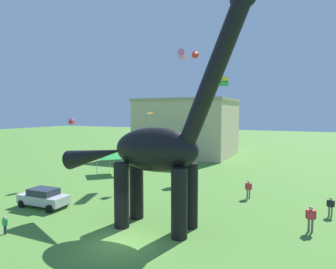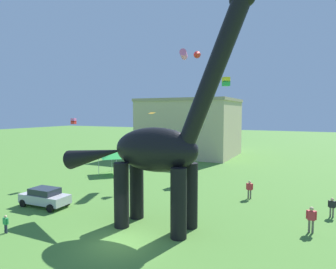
% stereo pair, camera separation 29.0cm
% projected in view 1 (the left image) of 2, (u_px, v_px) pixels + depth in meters
% --- Properties ---
extents(ground_plane, '(240.00, 240.00, 0.00)m').
position_uv_depth(ground_plane, '(121.00, 244.00, 17.84)').
color(ground_plane, '#4C7F33').
extents(dinosaur_sculpture, '(14.18, 3.00, 14.82)m').
position_uv_depth(dinosaur_sculpture, '(155.00, 150.00, 20.10)').
color(dinosaur_sculpture, black).
rests_on(dinosaur_sculpture, ground_plane).
extents(parked_sedan_left, '(4.25, 2.02, 1.55)m').
position_uv_depth(parked_sedan_left, '(44.00, 197.00, 24.78)').
color(parked_sedan_left, '#B7B7BC').
rests_on(parked_sedan_left, ground_plane).
extents(person_strolling_adult, '(0.45, 0.20, 1.19)m').
position_uv_depth(person_strolling_adult, '(5.00, 223.00, 19.23)').
color(person_strolling_adult, '#2D3347').
rests_on(person_strolling_adult, ground_plane).
extents(person_near_flyer, '(0.55, 0.24, 1.48)m').
position_uv_depth(person_near_flyer, '(331.00, 205.00, 22.49)').
color(person_near_flyer, '#6B6056').
rests_on(person_near_flyer, ground_plane).
extents(person_photographer, '(0.65, 0.29, 1.73)m').
position_uv_depth(person_photographer, '(311.00, 216.00, 19.54)').
color(person_photographer, '#6B6056').
rests_on(person_photographer, ground_plane).
extents(person_vendor_side, '(0.62, 0.27, 1.66)m').
position_uv_depth(person_vendor_side, '(248.00, 188.00, 27.18)').
color(person_vendor_side, '#6B6056').
rests_on(person_vendor_side, ground_plane).
extents(festival_canopy_tent, '(3.15, 3.15, 3.00)m').
position_uv_depth(festival_canopy_tent, '(112.00, 154.00, 37.86)').
color(festival_canopy_tent, '#B2B2B7').
rests_on(festival_canopy_tent, ground_plane).
extents(kite_far_right, '(1.02, 0.83, 1.14)m').
position_uv_depth(kite_far_right, '(150.00, 113.00, 41.87)').
color(kite_far_right, orange).
extents(kite_mid_center, '(3.08, 3.21, 0.91)m').
position_uv_depth(kite_mid_center, '(185.00, 54.00, 37.96)').
color(kite_mid_center, pink).
extents(kite_high_right, '(0.52, 0.52, 0.65)m').
position_uv_depth(kite_high_right, '(72.00, 121.00, 33.45)').
color(kite_high_right, pink).
extents(kite_trailing, '(1.14, 1.14, 1.15)m').
position_uv_depth(kite_trailing, '(224.00, 82.00, 39.03)').
color(kite_trailing, yellow).
extents(background_building_block, '(16.63, 13.35, 10.28)m').
position_uv_depth(background_building_block, '(187.00, 127.00, 55.01)').
color(background_building_block, '#CCB78E').
rests_on(background_building_block, ground_plane).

